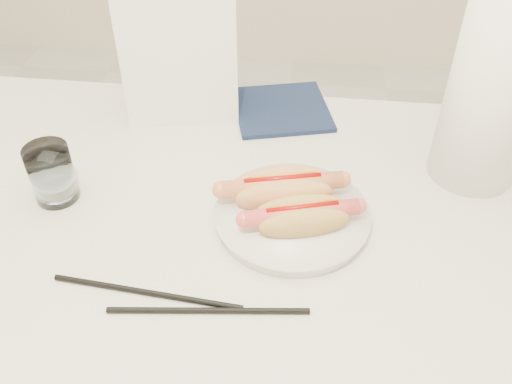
# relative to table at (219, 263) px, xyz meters

# --- Properties ---
(table) EXTENTS (1.20, 0.80, 0.75)m
(table) POSITION_rel_table_xyz_m (0.00, 0.00, 0.00)
(table) COLOR silver
(table) RESTS_ON ground
(plate) EXTENTS (0.23, 0.23, 0.02)m
(plate) POSITION_rel_table_xyz_m (0.10, 0.04, 0.07)
(plate) COLOR white
(plate) RESTS_ON table
(hotdog_left) EXTENTS (0.18, 0.10, 0.05)m
(hotdog_left) POSITION_rel_table_xyz_m (0.09, 0.07, 0.10)
(hotdog_left) COLOR #EAA15D
(hotdog_left) RESTS_ON plate
(hotdog_right) EXTENTS (0.16, 0.10, 0.04)m
(hotdog_right) POSITION_rel_table_xyz_m (0.12, 0.01, 0.10)
(hotdog_right) COLOR tan
(hotdog_right) RESTS_ON plate
(water_glass) EXTENTS (0.07, 0.07, 0.09)m
(water_glass) POSITION_rel_table_xyz_m (-0.26, 0.05, 0.11)
(water_glass) COLOR silver
(water_glass) RESTS_ON table
(chopstick_near) EXTENTS (0.25, 0.03, 0.01)m
(chopstick_near) POSITION_rel_table_xyz_m (-0.07, -0.12, 0.06)
(chopstick_near) COLOR black
(chopstick_near) RESTS_ON table
(chopstick_far) EXTENTS (0.25, 0.04, 0.01)m
(chopstick_far) POSITION_rel_table_xyz_m (0.01, -0.13, 0.06)
(chopstick_far) COLOR black
(chopstick_far) RESTS_ON table
(napkin_box) EXTENTS (0.21, 0.15, 0.26)m
(napkin_box) POSITION_rel_table_xyz_m (-0.12, 0.32, 0.19)
(napkin_box) COLOR white
(napkin_box) RESTS_ON table
(navy_napkin) EXTENTS (0.21, 0.21, 0.01)m
(navy_napkin) POSITION_rel_table_xyz_m (0.06, 0.34, 0.06)
(navy_napkin) COLOR #131E3C
(navy_napkin) RESTS_ON table
(paper_towel_roll) EXTENTS (0.14, 0.14, 0.30)m
(paper_towel_roll) POSITION_rel_table_xyz_m (0.38, 0.19, 0.21)
(paper_towel_roll) COLOR white
(paper_towel_roll) RESTS_ON table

